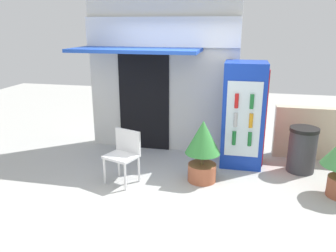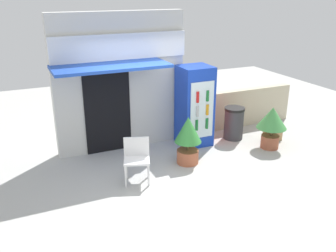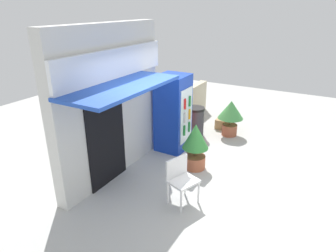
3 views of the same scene
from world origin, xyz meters
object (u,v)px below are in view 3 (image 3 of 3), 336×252
at_px(trash_bin, 195,121).
at_px(plastic_chair, 181,177).
at_px(cardboard_box, 221,123).
at_px(potted_plant_curbside, 231,113).
at_px(potted_plant_near_shop, 195,143).
at_px(drink_cooler, 173,113).

bearing_deg(trash_bin, plastic_chair, -160.39).
xyz_separation_m(plastic_chair, cardboard_box, (3.64, 0.54, -0.37)).
bearing_deg(potted_plant_curbside, plastic_chair, -176.72).
distance_m(trash_bin, cardboard_box, 0.97).
height_order(potted_plant_curbside, trash_bin, potted_plant_curbside).
bearing_deg(potted_plant_near_shop, drink_cooler, 54.68).
relative_size(potted_plant_near_shop, potted_plant_curbside, 1.05).
distance_m(plastic_chair, trash_bin, 3.00).
xyz_separation_m(trash_bin, cardboard_box, (0.82, -0.46, -0.26)).
bearing_deg(plastic_chair, cardboard_box, 8.49).
distance_m(potted_plant_near_shop, cardboard_box, 2.49).
bearing_deg(plastic_chair, potted_plant_curbside, 3.28).
height_order(plastic_chair, cardboard_box, plastic_chair).
relative_size(trash_bin, cardboard_box, 2.15).
distance_m(drink_cooler, potted_plant_near_shop, 1.10).
height_order(drink_cooler, trash_bin, drink_cooler).
bearing_deg(potted_plant_near_shop, potted_plant_curbside, -2.38).
distance_m(drink_cooler, plastic_chair, 2.18).
bearing_deg(drink_cooler, trash_bin, -7.07).
bearing_deg(potted_plant_curbside, trash_bin, 118.52).
distance_m(potted_plant_near_shop, potted_plant_curbside, 2.06).
height_order(trash_bin, cardboard_box, trash_bin).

